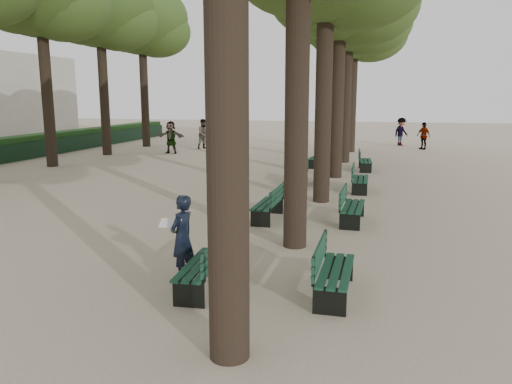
# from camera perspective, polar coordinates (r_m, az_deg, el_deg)

# --- Properties ---
(ground) EXTENTS (120.00, 120.00, 0.00)m
(ground) POSITION_cam_1_polar(r_m,az_deg,el_deg) (9.00, -8.53, -10.90)
(ground) COLOR tan
(ground) RESTS_ON ground
(tree_central_4) EXTENTS (6.00, 6.00, 9.95)m
(tree_central_4) POSITION_cam_1_polar(r_m,az_deg,el_deg) (26.12, 10.63, 20.26)
(tree_central_4) COLOR #33261C
(tree_central_4) RESTS_ON ground
(tree_central_5) EXTENTS (6.00, 6.00, 9.95)m
(tree_central_5) POSITION_cam_1_polar(r_m,az_deg,el_deg) (31.05, 11.24, 18.72)
(tree_central_5) COLOR #33261C
(tree_central_5) RESTS_ON ground
(tree_far_4) EXTENTS (6.00, 6.00, 10.45)m
(tree_far_4) POSITION_cam_1_polar(r_m,az_deg,el_deg) (30.28, -17.50, 19.59)
(tree_far_4) COLOR #33261C
(tree_far_4) RESTS_ON ground
(tree_far_5) EXTENTS (6.00, 6.00, 10.45)m
(tree_far_5) POSITION_cam_1_polar(r_m,az_deg,el_deg) (34.62, -12.97, 18.64)
(tree_far_5) COLOR #33261C
(tree_far_5) RESTS_ON ground
(bench_left_0) EXTENTS (0.68, 1.83, 0.92)m
(bench_left_0) POSITION_cam_1_polar(r_m,az_deg,el_deg) (8.85, -6.14, -9.32)
(bench_left_0) COLOR black
(bench_left_0) RESTS_ON ground
(bench_left_1) EXTENTS (0.60, 1.81, 0.92)m
(bench_left_1) POSITION_cam_1_polar(r_m,az_deg,el_deg) (13.59, 1.32, -2.08)
(bench_left_1) COLOR black
(bench_left_1) RESTS_ON ground
(bench_left_2) EXTENTS (0.77, 1.85, 0.92)m
(bench_left_2) POSITION_cam_1_polar(r_m,az_deg,el_deg) (19.00, 5.07, 1.62)
(bench_left_2) COLOR black
(bench_left_2) RESTS_ON ground
(bench_left_3) EXTENTS (0.76, 1.85, 0.92)m
(bench_left_3) POSITION_cam_1_polar(r_m,az_deg,el_deg) (24.00, 6.99, 3.52)
(bench_left_3) COLOR black
(bench_left_3) RESTS_ON ground
(bench_right_0) EXTENTS (0.58, 1.80, 0.92)m
(bench_right_0) POSITION_cam_1_polar(r_m,az_deg,el_deg) (8.62, 8.99, -9.96)
(bench_right_0) COLOR black
(bench_right_0) RESTS_ON ground
(bench_right_1) EXTENTS (0.62, 1.81, 0.92)m
(bench_right_1) POSITION_cam_1_polar(r_m,az_deg,el_deg) (13.52, 10.97, -2.35)
(bench_right_1) COLOR black
(bench_right_1) RESTS_ON ground
(bench_right_2) EXTENTS (0.61, 1.81, 0.92)m
(bench_right_2) POSITION_cam_1_polar(r_m,az_deg,el_deg) (18.02, 11.81, 0.92)
(bench_right_2) COLOR black
(bench_right_2) RESTS_ON ground
(bench_right_3) EXTENTS (0.70, 1.84, 0.92)m
(bench_right_3) POSITION_cam_1_polar(r_m,az_deg,el_deg) (23.18, 12.36, 3.08)
(bench_right_3) COLOR black
(bench_right_3) RESTS_ON ground
(man_with_map) EXTENTS (0.67, 0.69, 1.58)m
(man_with_map) POSITION_cam_1_polar(r_m,az_deg,el_deg) (9.21, -8.43, -5.17)
(man_with_map) COLOR black
(man_with_map) RESTS_ON ground
(pedestrian_e) EXTENTS (1.77, 0.46, 1.90)m
(pedestrian_e) POSITION_cam_1_polar(r_m,az_deg,el_deg) (29.84, -9.71, 6.18)
(pedestrian_e) COLOR #262628
(pedestrian_e) RESTS_ON ground
(pedestrian_c) EXTENTS (0.94, 0.97, 1.72)m
(pedestrian_c) POSITION_cam_1_polar(r_m,az_deg,el_deg) (33.37, 18.59, 6.11)
(pedestrian_c) COLOR #262628
(pedestrian_c) RESTS_ON ground
(pedestrian_d) EXTENTS (0.92, 0.62, 1.74)m
(pedestrian_d) POSITION_cam_1_polar(r_m,az_deg,el_deg) (36.82, 9.71, 6.93)
(pedestrian_d) COLOR #262628
(pedestrian_d) RESTS_ON ground
(pedestrian_a) EXTENTS (0.87, 0.96, 1.90)m
(pedestrian_a) POSITION_cam_1_polar(r_m,az_deg,el_deg) (32.21, -5.97, 6.62)
(pedestrian_a) COLOR #262628
(pedestrian_a) RESTS_ON ground
(pedestrian_b) EXTENTS (1.09, 1.17, 1.89)m
(pedestrian_b) POSITION_cam_1_polar(r_m,az_deg,el_deg) (35.56, 16.26, 6.63)
(pedestrian_b) COLOR #262628
(pedestrian_b) RESTS_ON ground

